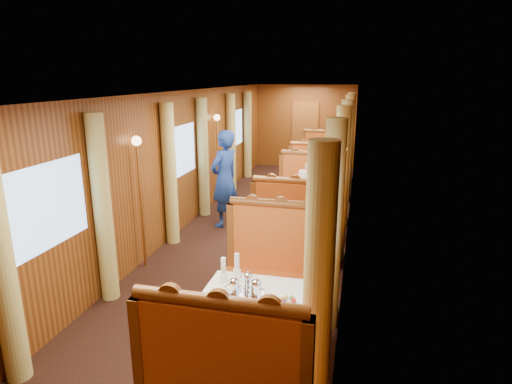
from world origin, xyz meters
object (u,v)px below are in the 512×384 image
(banquette_far_fwd, at_px, (318,181))
(banquette_far_aft, at_px, (325,164))
(banquette_near_aft, at_px, (277,276))
(steward, at_px, (225,179))
(rose_vase_far, at_px, (323,152))
(banquette_mid_fwd, at_px, (295,234))
(fruit_plate, at_px, (288,302))
(teapot_left, at_px, (234,288))
(table_far, at_px, (322,173))
(passenger, at_px, (309,186))
(banquette_mid_aft, at_px, (310,198))
(table_near, at_px, (258,326))
(tea_tray, at_px, (246,294))
(table_mid, at_px, (304,216))
(rose_vase_mid, at_px, (306,186))
(teapot_back, at_px, (248,282))
(teapot_right, at_px, (256,290))

(banquette_far_fwd, bearing_deg, banquette_far_aft, 90.00)
(banquette_near_aft, bearing_deg, steward, 119.07)
(banquette_far_aft, bearing_deg, rose_vase_far, -88.88)
(banquette_mid_fwd, bearing_deg, banquette_far_aft, 90.00)
(steward, bearing_deg, fruit_plate, 49.45)
(banquette_far_fwd, height_order, teapot_left, banquette_far_fwd)
(banquette_near_aft, xyz_separation_m, rose_vase_far, (0.02, 5.99, 0.50))
(table_far, relative_size, passenger, 1.38)
(banquette_mid_aft, distance_m, teapot_left, 4.64)
(banquette_near_aft, relative_size, steward, 0.74)
(table_near, bearing_deg, tea_tray, -140.37)
(table_far, bearing_deg, table_mid, -90.00)
(banquette_far_aft, xyz_separation_m, rose_vase_mid, (0.02, -4.52, 0.50))
(teapot_left, height_order, fruit_plate, teapot_left)
(teapot_left, distance_m, teapot_back, 0.19)
(banquette_mid_fwd, height_order, rose_vase_far, banquette_mid_fwd)
(table_mid, relative_size, rose_vase_mid, 2.92)
(teapot_right, bearing_deg, teapot_left, -172.47)
(teapot_back, bearing_deg, banquette_far_fwd, 92.15)
(table_near, bearing_deg, passenger, 90.00)
(fruit_plate, bearing_deg, steward, 115.20)
(teapot_back, relative_size, fruit_plate, 0.70)
(teapot_right, bearing_deg, banquette_mid_aft, 93.88)
(banquette_far_aft, xyz_separation_m, rose_vase_far, (0.02, -1.01, 0.50))
(teapot_back, height_order, passenger, passenger)
(table_mid, xyz_separation_m, table_far, (0.00, 3.50, 0.00))
(banquette_mid_aft, bearing_deg, rose_vase_mid, -89.01)
(table_near, distance_m, table_mid, 3.50)
(tea_tray, distance_m, rose_vase_far, 7.08)
(rose_vase_far, bearing_deg, tea_tray, -90.95)
(table_mid, bearing_deg, banquette_far_fwd, 90.00)
(table_far, relative_size, teapot_left, 6.59)
(teapot_left, xyz_separation_m, passenger, (0.21, 4.33, -0.07))
(teapot_back, bearing_deg, banquette_far_aft, 92.43)
(banquette_far_fwd, height_order, fruit_plate, banquette_far_fwd)
(passenger, bearing_deg, rose_vase_mid, -88.62)
(tea_tray, distance_m, rose_vase_mid, 3.58)
(table_near, height_order, rose_vase_far, rose_vase_far)
(rose_vase_mid, relative_size, rose_vase_far, 1.00)
(rose_vase_mid, bearing_deg, tea_tray, -91.84)
(banquette_mid_fwd, xyz_separation_m, steward, (-1.52, 1.26, 0.48))
(banquette_mid_fwd, height_order, banquette_far_fwd, same)
(rose_vase_mid, xyz_separation_m, passenger, (-0.02, 0.73, -0.19))
(banquette_far_fwd, height_order, banquette_far_aft, same)
(table_near, xyz_separation_m, banquette_near_aft, (0.00, 1.01, 0.05))
(table_far, height_order, tea_tray, tea_tray)
(fruit_plate, bearing_deg, table_far, 92.51)
(banquette_near_aft, xyz_separation_m, banquette_mid_fwd, (0.00, 1.47, 0.00))
(table_mid, xyz_separation_m, banquette_mid_fwd, (0.00, -1.01, 0.05))
(rose_vase_mid, distance_m, rose_vase_far, 3.50)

